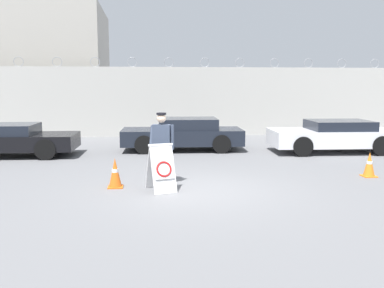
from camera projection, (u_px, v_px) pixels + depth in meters
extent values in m
plane|color=slate|center=(196.00, 190.00, 10.26)|extent=(90.00, 90.00, 0.00)
cube|color=beige|center=(169.00, 102.00, 21.01)|extent=(36.00, 0.30, 3.37)
torus|color=gray|center=(19.00, 62.00, 19.98)|extent=(0.47, 0.03, 0.47)
torus|color=gray|center=(57.00, 62.00, 20.17)|extent=(0.47, 0.03, 0.47)
torus|color=gray|center=(95.00, 62.00, 20.36)|extent=(0.47, 0.03, 0.47)
torus|color=gray|center=(132.00, 62.00, 20.55)|extent=(0.47, 0.03, 0.47)
torus|color=gray|center=(169.00, 62.00, 20.75)|extent=(0.47, 0.03, 0.47)
torus|color=gray|center=(205.00, 63.00, 20.94)|extent=(0.47, 0.03, 0.47)
torus|color=gray|center=(240.00, 63.00, 21.13)|extent=(0.47, 0.03, 0.47)
torus|color=gray|center=(275.00, 63.00, 21.32)|extent=(0.47, 0.03, 0.47)
torus|color=gray|center=(308.00, 63.00, 21.51)|extent=(0.47, 0.03, 0.47)
torus|color=gray|center=(342.00, 63.00, 21.70)|extent=(0.47, 0.03, 0.47)
torus|color=gray|center=(375.00, 64.00, 21.89)|extent=(0.47, 0.03, 0.47)
cube|color=#B2ADA3|center=(47.00, 69.00, 25.36)|extent=(6.82, 7.26, 6.88)
cube|color=white|center=(163.00, 170.00, 10.01)|extent=(0.65, 0.55, 1.09)
cube|color=white|center=(158.00, 167.00, 10.36)|extent=(0.65, 0.55, 1.09)
cube|color=white|center=(161.00, 145.00, 10.11)|extent=(0.59, 0.22, 0.05)
cube|color=white|center=(164.00, 169.00, 9.97)|extent=(0.50, 0.30, 0.45)
torus|color=red|center=(164.00, 169.00, 9.96)|extent=(0.41, 0.27, 0.37)
cylinder|color=#232838|center=(165.00, 167.00, 10.87)|extent=(0.15, 0.15, 0.86)
cylinder|color=#232838|center=(158.00, 167.00, 10.89)|extent=(0.15, 0.15, 0.86)
cube|color=#384256|center=(161.00, 138.00, 10.78)|extent=(0.48, 0.31, 0.66)
sphere|color=beige|center=(161.00, 118.00, 10.71)|extent=(0.23, 0.23, 0.23)
cylinder|color=#384256|center=(172.00, 137.00, 10.75)|extent=(0.09, 0.09, 0.63)
cylinder|color=#384256|center=(152.00, 138.00, 10.91)|extent=(0.16, 0.36, 0.61)
cylinder|color=black|center=(161.00, 114.00, 10.70)|extent=(0.24, 0.24, 0.05)
cube|color=orange|center=(369.00, 176.00, 11.78)|extent=(0.36, 0.36, 0.03)
cone|color=orange|center=(369.00, 164.00, 11.74)|extent=(0.31, 0.31, 0.65)
cylinder|color=white|center=(369.00, 163.00, 11.73)|extent=(0.15, 0.15, 0.09)
cube|color=orange|center=(116.00, 187.00, 10.54)|extent=(0.37, 0.37, 0.03)
cone|color=orange|center=(115.00, 172.00, 10.49)|extent=(0.31, 0.31, 0.70)
cylinder|color=white|center=(115.00, 171.00, 10.49)|extent=(0.16, 0.16, 0.10)
cylinder|color=black|center=(58.00, 142.00, 16.13)|extent=(0.71, 0.22, 0.71)
cylinder|color=black|center=(46.00, 149.00, 14.36)|extent=(0.71, 0.22, 0.71)
cube|color=black|center=(12.00, 142.00, 15.11)|extent=(4.54, 2.04, 0.53)
cube|color=black|center=(4.00, 129.00, 15.03)|extent=(2.20, 1.78, 0.36)
cylinder|color=black|center=(144.00, 145.00, 15.56)|extent=(0.70, 0.23, 0.69)
cylinder|color=black|center=(146.00, 139.00, 17.30)|extent=(0.70, 0.23, 0.69)
cylinder|color=black|center=(222.00, 144.00, 15.74)|extent=(0.70, 0.23, 0.69)
cylinder|color=black|center=(216.00, 138.00, 17.47)|extent=(0.70, 0.23, 0.69)
cube|color=black|center=(182.00, 136.00, 16.49)|extent=(4.67, 2.08, 0.58)
cube|color=black|center=(188.00, 124.00, 16.44)|extent=(2.28, 1.78, 0.41)
cylinder|color=black|center=(303.00, 147.00, 15.03)|extent=(0.72, 0.23, 0.71)
cylinder|color=black|center=(288.00, 140.00, 16.82)|extent=(0.72, 0.23, 0.71)
cylinder|color=black|center=(381.00, 146.00, 15.20)|extent=(0.72, 0.23, 0.71)
cylinder|color=black|center=(359.00, 139.00, 16.99)|extent=(0.72, 0.23, 0.71)
cube|color=silver|center=(333.00, 138.00, 15.98)|extent=(4.69, 2.14, 0.60)
cube|color=black|center=(339.00, 125.00, 15.93)|extent=(2.29, 1.84, 0.34)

